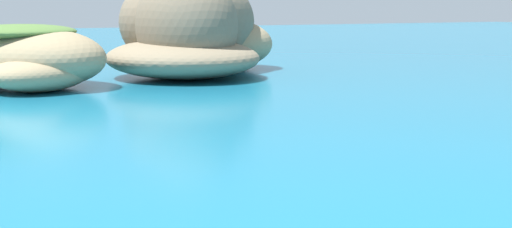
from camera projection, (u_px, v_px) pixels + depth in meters
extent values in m
ellipsoid|color=#756651|center=(189.00, 22.00, 68.38)|extent=(19.61, 17.73, 10.37)
ellipsoid|color=#756651|center=(186.00, 25.00, 62.55)|extent=(11.73, 12.94, 10.06)
ellipsoid|color=#84755B|center=(182.00, 58.00, 63.53)|extent=(19.55, 20.02, 3.84)
ellipsoid|color=#756651|center=(187.00, 29.00, 64.80)|extent=(10.88, 12.82, 9.13)
ellipsoid|color=#9E8966|center=(224.00, 44.00, 72.45)|extent=(12.92, 12.54, 5.48)
ellipsoid|color=#9E8966|center=(39.00, 58.00, 56.26)|extent=(14.51, 15.68, 5.02)
ellipsoid|color=#9E8966|center=(38.00, 69.00, 54.54)|extent=(8.47, 8.76, 3.51)
ellipsoid|color=#9E8966|center=(41.00, 73.00, 53.87)|extent=(10.92, 10.29, 2.94)
ellipsoid|color=#517538|center=(20.00, 32.00, 56.19)|extent=(9.37, 8.52, 1.30)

